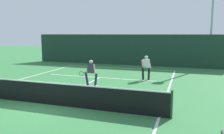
{
  "coord_description": "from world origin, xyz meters",
  "views": [
    {
      "loc": [
        5.86,
        -8.22,
        3.12
      ],
      "look_at": [
        1.33,
        5.34,
        1.0
      ],
      "focal_mm": 35.75,
      "sensor_mm": 36.0,
      "label": 1
    }
  ],
  "objects_px": {
    "player_near": "(91,72)",
    "tennis_ball": "(151,76)",
    "player_far": "(146,67)",
    "light_pole": "(212,13)"
  },
  "relations": [
    {
      "from": "player_near",
      "to": "light_pole",
      "type": "xyz_separation_m",
      "value": [
        7.46,
        10.61,
        4.11
      ]
    },
    {
      "from": "player_far",
      "to": "light_pole",
      "type": "relative_size",
      "value": 0.2
    },
    {
      "from": "player_far",
      "to": "light_pole",
      "type": "bearing_deg",
      "value": -144.31
    },
    {
      "from": "player_near",
      "to": "player_far",
      "type": "distance_m",
      "value": 4.05
    },
    {
      "from": "player_near",
      "to": "tennis_ball",
      "type": "xyz_separation_m",
      "value": [
        2.99,
        4.33,
        -0.84
      ]
    },
    {
      "from": "tennis_ball",
      "to": "light_pole",
      "type": "height_order",
      "value": "light_pole"
    },
    {
      "from": "player_near",
      "to": "player_far",
      "type": "height_order",
      "value": "player_far"
    },
    {
      "from": "tennis_ball",
      "to": "light_pole",
      "type": "bearing_deg",
      "value": 54.57
    },
    {
      "from": "player_far",
      "to": "light_pole",
      "type": "xyz_separation_m",
      "value": [
        4.65,
        7.7,
        4.06
      ]
    },
    {
      "from": "player_near",
      "to": "player_far",
      "type": "xyz_separation_m",
      "value": [
        2.81,
        2.91,
        0.05
      ]
    }
  ]
}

